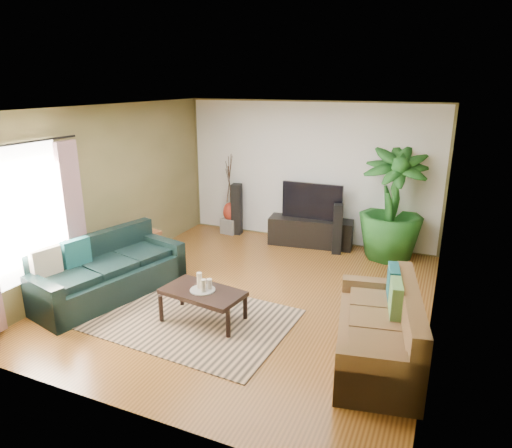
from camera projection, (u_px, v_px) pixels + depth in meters
The scene contains 27 objects.
floor at pixel (251, 295), 6.77m from camera, with size 5.50×5.50×0.00m, color brown.
ceiling at pixel (250, 108), 5.96m from camera, with size 5.50×5.50×0.00m, color white.
wall_back at pixel (309, 173), 8.77m from camera, with size 5.00×5.00×0.00m, color olive.
wall_front at pixel (121, 284), 3.96m from camera, with size 5.00×5.00×0.00m, color olive.
wall_left at pixel (109, 191), 7.32m from camera, with size 5.50×5.50×0.00m, color olive.
wall_right at pixel (442, 230), 5.41m from camera, with size 5.50×5.50×0.00m, color olive.
backwall_panel at pixel (309, 173), 8.76m from camera, with size 4.90×4.90×0.00m, color white.
window_pane at pixel (25, 213), 5.90m from camera, with size 1.80×1.80×0.00m, color white.
curtain_far at pixel (74, 217), 6.61m from camera, with size 0.08×0.35×2.20m, color gray.
curtain_rod at pixel (17, 144), 5.61m from camera, with size 0.03×0.03×1.90m, color black.
sofa_left at pixel (107, 268), 6.67m from camera, with size 2.23×0.96×0.85m, color black.
sofa_right at pixel (377, 325), 5.11m from camera, with size 1.88×0.85×0.85m, color brown.
area_rug at pixel (192, 319), 6.07m from camera, with size 2.56×1.81×0.01m, color tan.
coffee_table at pixel (203, 306), 5.99m from camera, with size 1.07×0.58×0.44m, color black.
candle_tray at pixel (203, 290), 5.92m from camera, with size 0.33×0.33×0.01m, color gray.
candle_tall at pixel (199, 280), 5.94m from camera, with size 0.07×0.07×0.21m, color beige.
candle_mid at pixel (204, 285), 5.85m from camera, with size 0.07×0.07×0.16m, color beige.
candle_short at pixel (209, 284), 5.93m from camera, with size 0.07×0.07×0.14m, color beige.
tv_stand at pixel (311, 232), 8.77m from camera, with size 1.59×0.48×0.53m, color black.
television at pixel (312, 201), 8.61m from camera, with size 1.16×0.06×0.69m, color black.
speaker_left at pixel (237, 209), 9.35m from camera, with size 0.19×0.21×1.05m, color black.
speaker_right at pixel (337, 229), 8.29m from camera, with size 0.17×0.19×0.93m, color black.
potted_plant at pixel (392, 204), 7.94m from camera, with size 1.11×1.11×1.97m, color #1B511B.
plant_pot at pixel (388, 250), 8.19m from camera, with size 0.36×0.36×0.28m, color black.
pedestal at pixel (230, 226), 9.52m from camera, with size 0.31×0.31×0.31m, color #969593.
vase at pixel (230, 212), 9.43m from camera, with size 0.29×0.29×0.40m, color maroon.
side_table at pixel (141, 248), 7.87m from camera, with size 0.54×0.54×0.58m, color #955730.
Camera 1 is at (2.53, -5.60, 3.04)m, focal length 32.00 mm.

